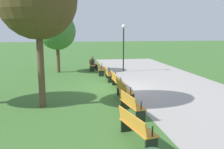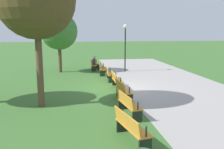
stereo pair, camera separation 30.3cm
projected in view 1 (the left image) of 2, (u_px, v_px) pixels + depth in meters
name	position (u px, v px, depth m)	size (l,w,h in m)	color
ground_plane	(118.00, 88.00, 13.86)	(120.00, 120.00, 0.00)	#3D6B2D
path_paving	(174.00, 86.00, 14.44)	(27.80, 6.26, 0.01)	#A39E99
bench_0	(92.00, 64.00, 20.17)	(1.72, 0.82, 0.89)	orange
bench_1	(101.00, 68.00, 18.08)	(1.71, 0.71, 0.89)	orange
bench_2	(109.00, 73.00, 15.94)	(1.69, 0.59, 0.89)	orange
bench_3	(117.00, 80.00, 13.77)	(1.66, 0.47, 0.89)	orange
bench_4	(124.00, 90.00, 11.56)	(1.69, 0.59, 0.89)	orange
bench_5	(131.00, 104.00, 9.34)	(1.71, 0.71, 0.89)	orange
bench_6	(136.00, 126.00, 7.11)	(1.72, 0.82, 0.89)	orange
person_seated	(94.00, 63.00, 19.93)	(0.41, 0.57, 1.20)	#2D3347
tree_1	(37.00, 0.00, 9.73)	(3.19, 3.19, 6.04)	brown
tree_2	(57.00, 31.00, 18.59)	(2.83, 2.83, 4.59)	brown
lamp_post	(124.00, 39.00, 19.10)	(0.32, 0.32, 3.71)	black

